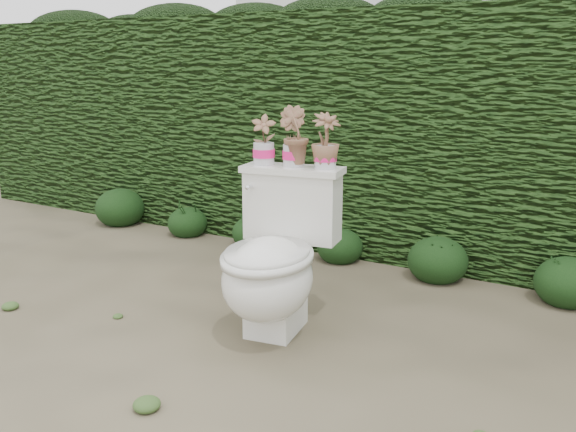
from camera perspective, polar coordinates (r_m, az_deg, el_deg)
The scene contains 12 objects.
ground at distance 3.05m, azimuth 2.53°, elevation -10.48°, with size 60.00×60.00×0.00m, color #73694F.
hedge at distance 4.28m, azimuth 12.77°, elevation 7.50°, with size 8.00×1.00×1.60m, color #2D521B.
toilet at distance 2.89m, azimuth -1.29°, elevation -4.35°, with size 0.56×0.74×0.78m.
potted_plant_left at distance 3.04m, azimuth -2.29°, elevation 7.01°, with size 0.12×0.08×0.23m, color #336B21.
potted_plant_center at distance 2.98m, azimuth 0.54°, elevation 7.31°, with size 0.15×0.12×0.28m, color #336B21.
potted_plant_right at distance 2.93m, azimuth 3.53°, elevation 6.88°, with size 0.14×0.14×0.25m, color #336B21.
liriope_clump_0 at distance 5.10m, azimuth -15.46°, elevation 1.04°, with size 0.40×0.40×0.32m, color #193713.
liriope_clump_1 at distance 4.67m, azimuth -9.40°, elevation -0.31°, with size 0.30×0.30×0.24m, color #193713.
liriope_clump_2 at distance 4.34m, azimuth -3.28°, elevation -1.21°, with size 0.30×0.30×0.24m, color #193713.
liriope_clump_3 at distance 4.02m, azimuth 4.89°, elevation -2.50°, with size 0.30×0.30×0.24m, color #193713.
liriope_clump_4 at distance 3.77m, azimuth 13.86°, elevation -3.66°, with size 0.36×0.36×0.29m, color #193713.
liriope_clump_5 at distance 3.64m, azimuth 24.76°, elevation -5.28°, with size 0.35×0.35×0.28m, color #193713.
Camera 1 is at (1.28, -2.46, 1.27)m, focal length 38.00 mm.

